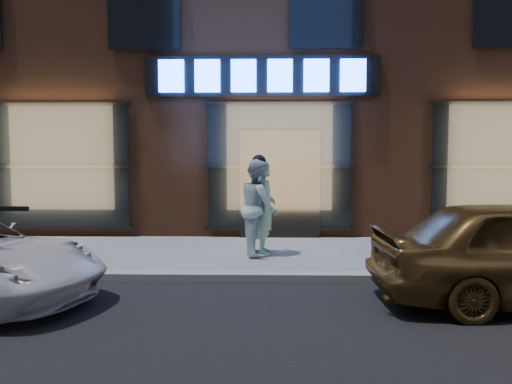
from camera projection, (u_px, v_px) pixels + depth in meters
ground at (286, 281)px, 7.35m from camera, size 90.00×90.00×0.00m
curb at (286, 277)px, 7.35m from camera, size 60.00×0.25×0.12m
storefront_building at (277, 45)px, 14.94m from camera, size 30.20×8.28×10.30m
man_bowtie at (264, 208)px, 9.34m from camera, size 0.44×0.65×1.75m
man_cap at (259, 207)px, 9.22m from camera, size 0.79×0.95×1.79m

